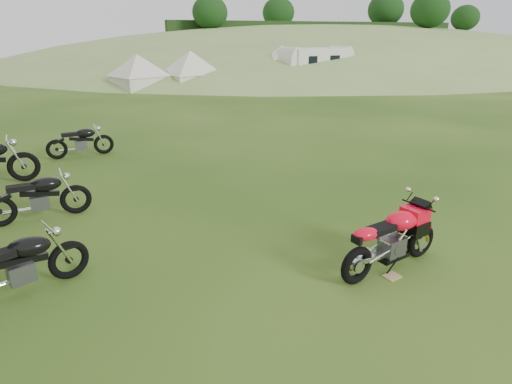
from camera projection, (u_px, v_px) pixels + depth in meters
name	position (u px, v px, depth m)	size (l,w,h in m)	color
ground	(287.00, 237.00, 7.00)	(120.00, 120.00, 0.00)	#21430E
hillside	(322.00, 61.00, 50.16)	(80.00, 64.00, 8.00)	olive
hedgerow	(322.00, 61.00, 50.16)	(36.00, 1.20, 8.60)	black
sport_motorcycle	(392.00, 235.00, 5.88)	(1.76, 0.44, 1.06)	red
plywood_board	(392.00, 276.00, 5.86)	(0.22, 0.17, 0.02)	tan
vintage_moto_a	(18.00, 265.00, 5.29)	(1.69, 0.39, 0.89)	black
vintage_moto_c	(37.00, 196.00, 7.49)	(1.71, 0.40, 0.90)	black
vintage_moto_d	(80.00, 141.00, 11.39)	(1.65, 0.38, 0.87)	black
tent_left	(138.00, 70.00, 24.63)	(2.56, 2.56, 2.22)	silver
tent_mid	(191.00, 68.00, 25.43)	(2.68, 2.68, 2.32)	silver
tent_right	(281.00, 64.00, 27.29)	(2.86, 2.86, 2.48)	white
caravan	(315.00, 66.00, 27.14)	(4.85, 2.17, 2.27)	silver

